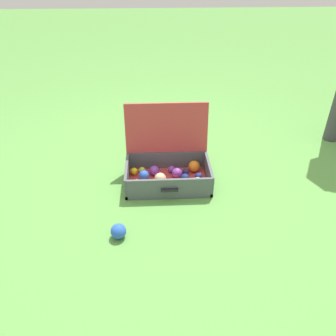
# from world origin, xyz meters

# --- Properties ---
(ground_plane) EXTENTS (16.00, 16.00, 0.00)m
(ground_plane) POSITION_xyz_m (0.00, 0.00, 0.00)
(ground_plane) COLOR #569342
(open_suitcase) EXTENTS (0.57, 0.44, 0.50)m
(open_suitcase) POSITION_xyz_m (0.06, 0.04, 0.11)
(open_suitcase) COLOR #B23838
(open_suitcase) RESTS_ON ground
(stray_ball_on_grass) EXTENTS (0.09, 0.09, 0.09)m
(stray_ball_on_grass) POSITION_xyz_m (-0.25, -0.50, 0.04)
(stray_ball_on_grass) COLOR blue
(stray_ball_on_grass) RESTS_ON ground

